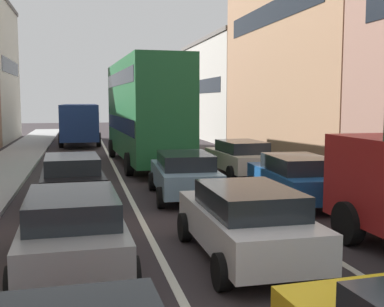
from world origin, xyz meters
TOP-DOWN VIEW (x-y plane):
  - sidewalk_left at (-6.70, 20.00)m, footprint 2.60×64.00m
  - lane_stripe_left at (-1.70, 20.00)m, footprint 0.16×60.00m
  - lane_stripe_right at (1.70, 20.00)m, footprint 0.16×60.00m
  - building_row_right at (9.90, 20.43)m, footprint 7.20×43.90m
  - sedan_centre_lane_second at (-0.05, 7.00)m, footprint 2.06×4.30m
  - wagon_left_lane_second at (-3.40, 7.14)m, footprint 2.15×4.34m
  - hatchback_centre_lane_third at (0.04, 13.29)m, footprint 2.25×4.39m
  - sedan_left_lane_third at (-3.51, 13.30)m, footprint 2.20×4.37m
  - sedan_right_lane_behind_truck at (3.22, 11.72)m, footprint 2.26×4.39m
  - wagon_right_lane_far at (3.34, 17.35)m, footprint 2.20×4.37m
  - bus_mid_queue_primary at (-0.16, 21.56)m, footprint 3.12×10.59m
  - bus_far_queue_secondary at (-3.29, 34.85)m, footprint 2.88×10.52m

SIDE VIEW (x-z plane):
  - lane_stripe_left at x=-1.70m, z-range 0.00..0.01m
  - lane_stripe_right at x=1.70m, z-range 0.00..0.01m
  - sidewalk_left at x=-6.70m, z-range 0.00..0.14m
  - sedan_centre_lane_second at x=-0.05m, z-range 0.05..1.54m
  - wagon_left_lane_second at x=-3.40m, z-range 0.05..1.54m
  - hatchback_centre_lane_third at x=0.04m, z-range 0.05..1.54m
  - sedan_left_lane_third at x=-3.51m, z-range 0.05..1.54m
  - sedan_right_lane_behind_truck at x=3.22m, z-range 0.05..1.54m
  - wagon_right_lane_far at x=3.34m, z-range 0.05..1.54m
  - bus_far_queue_secondary at x=-3.29m, z-range 0.31..3.21m
  - bus_mid_queue_primary at x=-0.16m, z-range 0.30..5.36m
  - building_row_right at x=9.90m, z-range -1.12..13.08m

